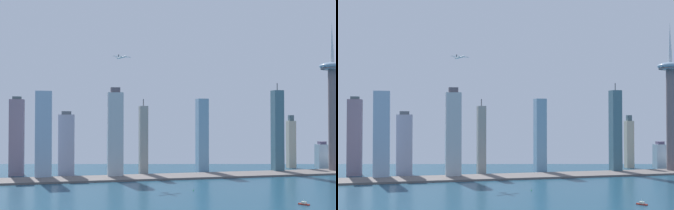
{
  "view_description": "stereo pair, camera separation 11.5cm",
  "coord_description": "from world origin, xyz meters",
  "views": [
    {
      "loc": [
        -171.62,
        -345.76,
        103.83
      ],
      "look_at": [
        -3.26,
        399.03,
        122.77
      ],
      "focal_mm": 49.1,
      "sensor_mm": 36.0,
      "label": 1
    },
    {
      "loc": [
        -171.5,
        -345.78,
        103.83
      ],
      "look_at": [
        -3.26,
        399.03,
        122.77
      ],
      "focal_mm": 49.1,
      "sensor_mm": 36.0,
      "label": 2
    }
  ],
  "objects": [
    {
      "name": "airplane",
      "position": [
        -74.43,
        448.13,
        206.98
      ],
      "size": [
        32.75,
        32.11,
        7.88
      ],
      "rotation": [
        0.0,
        0.0,
        5.04
      ],
      "color": "white"
    },
    {
      "name": "skyscraper_13",
      "position": [
        -32.93,
        468.61,
        61.28
      ],
      "size": [
        14.36,
        19.85,
        135.02
      ],
      "color": "#9A9A93",
      "rests_on": "ground"
    },
    {
      "name": "skyscraper_9",
      "position": [
        -253.43,
        502.06,
        67.85
      ],
      "size": [
        24.6,
        23.09,
        138.85
      ],
      "color": "gray",
      "rests_on": "ground"
    },
    {
      "name": "skyscraper_6",
      "position": [
        -205.36,
        447.28,
        73.13
      ],
      "size": [
        26.87,
        17.38,
        146.27
      ],
      "color": "#93AFCA",
      "rests_on": "ground"
    },
    {
      "name": "channel_buoy_0",
      "position": [
        4.31,
        272.46,
        1.15
      ],
      "size": [
        1.04,
        1.04,
        2.29
      ],
      "primitive_type": "cone",
      "color": "green",
      "rests_on": "ground"
    },
    {
      "name": "waterfront_pier",
      "position": [
        0.0,
        415.93,
        1.59
      ],
      "size": [
        916.34,
        65.56,
        3.18
      ],
      "primitive_type": "cube",
      "color": "#645D5A",
      "rests_on": "ground"
    },
    {
      "name": "skyscraper_7",
      "position": [
        -87.03,
        436.21,
        73.86
      ],
      "size": [
        26.01,
        19.88,
        153.14
      ],
      "color": "#ACB7BF",
      "rests_on": "ground"
    },
    {
      "name": "skyscraper_12",
      "position": [
        216.46,
        444.59,
        76.23
      ],
      "size": [
        18.16,
        19.81,
        166.05
      ],
      "color": "#406675",
      "rests_on": "ground"
    },
    {
      "name": "skyscraper_1",
      "position": [
        331.8,
        482.93,
        25.11
      ],
      "size": [
        23.49,
        18.05,
        53.65
      ],
      "color": "#9EB7C6",
      "rests_on": "ground"
    },
    {
      "name": "skyscraper_2",
      "position": [
        79.66,
        477.07,
        68.33
      ],
      "size": [
        19.51,
        22.95,
        136.66
      ],
      "color": "#759FBB",
      "rests_on": "ground"
    },
    {
      "name": "boat_0",
      "position": [
        103.18,
        146.45,
        1.36
      ],
      "size": [
        10.66,
        12.83,
        6.85
      ],
      "rotation": [
        0.0,
        0.0,
        2.19
      ],
      "color": "#A7291E",
      "rests_on": "ground"
    },
    {
      "name": "skyscraper_3",
      "position": [
        276.31,
        505.69,
        49.57
      ],
      "size": [
        15.78,
        13.45,
        106.28
      ],
      "color": "#C0B49C",
      "rests_on": "ground"
    },
    {
      "name": "skyscraper_5",
      "position": [
        -168.12,
        485.64,
        54.62
      ],
      "size": [
        27.88,
        27.49,
        112.91
      ],
      "color": "#ADAABF",
      "rests_on": "ground"
    },
    {
      "name": "observation_tower",
      "position": [
        320.97,
        427.86,
        146.7
      ],
      "size": [
        46.94,
        46.94,
        282.54
      ],
      "color": "slate",
      "rests_on": "ground"
    }
  ]
}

